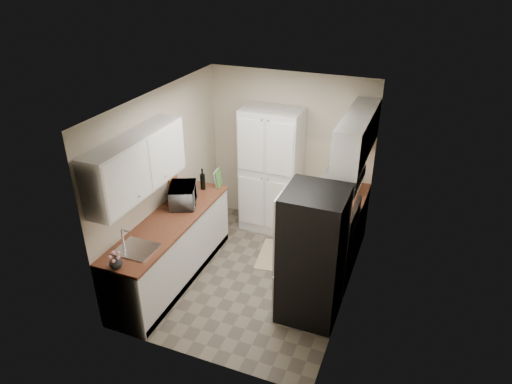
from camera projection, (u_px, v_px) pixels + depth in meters
ground at (252, 275)px, 6.41m from camera, size 3.20×3.20×0.00m
room_shell at (250, 170)px, 5.65m from camera, size 2.64×3.24×2.52m
pantry_cabinet at (271, 171)px, 7.09m from camera, size 0.90×0.55×2.00m
base_cabinet_left at (172, 250)px, 6.17m from camera, size 0.60×2.30×0.88m
countertop_left at (169, 221)px, 5.95m from camera, size 0.63×2.33×0.04m
base_cabinet_right at (342, 220)px, 6.86m from camera, size 0.60×0.80×0.88m
countertop_right at (345, 193)px, 6.64m from camera, size 0.63×0.83×0.04m
electric_range at (329, 246)px, 6.19m from camera, size 0.71×0.78×1.13m
refrigerator at (312, 256)px, 5.37m from camera, size 0.70×0.72×1.70m
microwave at (183, 195)px, 6.26m from camera, size 0.52×0.60×0.28m
wine_bottle at (203, 180)px, 6.66m from camera, size 0.08×0.08×0.30m
flower_vase at (116, 262)px, 5.01m from camera, size 0.19×0.19×0.15m
cutting_board at (219, 178)px, 6.76m from camera, size 0.05×0.21×0.26m
toaster_oven at (347, 185)px, 6.62m from camera, size 0.31×0.37×0.20m
fruit_basket at (350, 175)px, 6.55m from camera, size 0.36×0.36×0.12m
kitchen_mat at (276, 255)px, 6.81m from camera, size 0.60×0.85×0.01m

